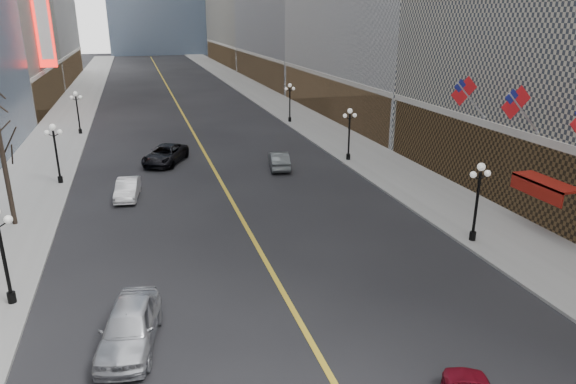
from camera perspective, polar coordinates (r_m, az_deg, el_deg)
sidewalk_east at (r=66.66m, az=1.04°, el=8.52°), size 6.00×230.00×0.15m
sidewalk_west at (r=64.20m, az=-23.72°, el=6.52°), size 6.00×230.00×0.15m
lane_line at (r=73.75m, az=-11.94°, el=9.08°), size 0.25×200.00×0.02m
streetlamp_east_1 at (r=30.00m, az=20.35°, el=-0.21°), size 1.26×0.44×4.52m
streetlamp_east_2 at (r=45.10m, az=6.83°, el=7.00°), size 1.26×0.44×4.52m
streetlamp_east_3 at (r=61.78m, az=0.20°, el=10.35°), size 1.26×0.44×4.52m
streetlamp_west_1 at (r=25.08m, az=-29.24°, el=-5.23°), size 1.26×0.44×4.52m
streetlamp_west_2 at (r=41.99m, az=-24.42°, el=4.54°), size 1.26×0.44×4.52m
streetlamp_west_3 at (r=59.55m, az=-22.38°, el=8.62°), size 1.26×0.44×4.52m
flag_4 at (r=32.67m, az=24.19°, el=8.78°), size 2.87×0.12×2.87m
flag_5 at (r=36.58m, az=19.16°, el=10.30°), size 2.87×0.12×2.87m
awning_c at (r=32.65m, az=26.48°, el=0.80°), size 1.40×4.00×0.93m
theatre_marquee at (r=73.22m, az=-25.65°, el=17.09°), size 2.00×0.55×12.00m
car_nb_near at (r=21.25m, az=-17.19°, el=-14.08°), size 2.90×5.30×1.71m
car_nb_mid at (r=37.67m, az=-17.41°, el=0.33°), size 1.89×4.22×1.35m
car_nb_far at (r=45.81m, az=-13.48°, el=4.07°), size 4.75×6.24×1.57m
car_sb_far at (r=43.04m, az=-1.00°, el=3.56°), size 2.26×4.55×1.43m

